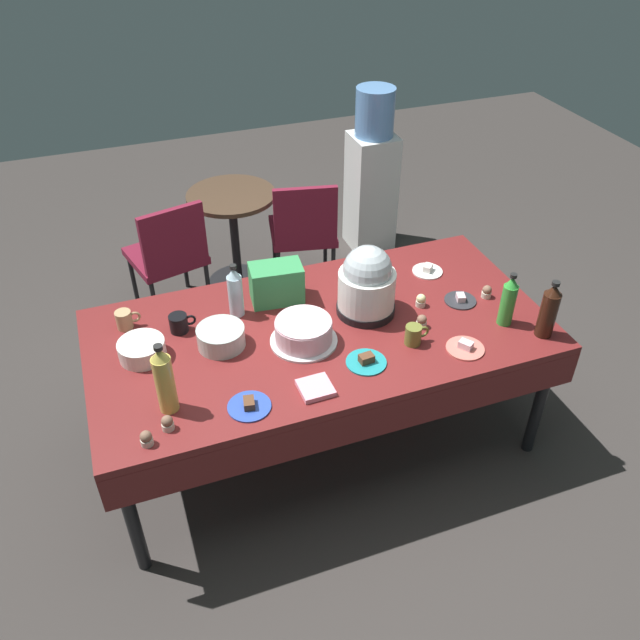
# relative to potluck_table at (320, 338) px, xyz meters

# --- Properties ---
(ground) EXTENTS (9.00, 9.00, 0.00)m
(ground) POSITION_rel_potluck_table_xyz_m (0.00, 0.00, -0.69)
(ground) COLOR #383330
(potluck_table) EXTENTS (2.20, 1.10, 0.75)m
(potluck_table) POSITION_rel_potluck_table_xyz_m (0.00, 0.00, 0.00)
(potluck_table) COLOR maroon
(potluck_table) RESTS_ON ground
(frosted_layer_cake) EXTENTS (0.32, 0.32, 0.12)m
(frosted_layer_cake) POSITION_rel_potluck_table_xyz_m (-0.11, -0.07, 0.12)
(frosted_layer_cake) COLOR silver
(frosted_layer_cake) RESTS_ON potluck_table
(slow_cooker) EXTENTS (0.29, 0.29, 0.37)m
(slow_cooker) POSITION_rel_potluck_table_xyz_m (0.26, 0.05, 0.23)
(slow_cooker) COLOR black
(slow_cooker) RESTS_ON potluck_table
(glass_salad_bowl) EXTENTS (0.22, 0.22, 0.10)m
(glass_salad_bowl) POSITION_rel_potluck_table_xyz_m (-0.47, 0.04, 0.11)
(glass_salad_bowl) COLOR #B2C6BC
(glass_salad_bowl) RESTS_ON potluck_table
(ceramic_snack_bowl) EXTENTS (0.21, 0.21, 0.08)m
(ceramic_snack_bowl) POSITION_rel_potluck_table_xyz_m (-0.83, 0.08, 0.10)
(ceramic_snack_bowl) COLOR silver
(ceramic_snack_bowl) RESTS_ON potluck_table
(dessert_plate_coral) EXTENTS (0.18, 0.18, 0.04)m
(dessert_plate_coral) POSITION_rel_potluck_table_xyz_m (0.58, -0.38, 0.07)
(dessert_plate_coral) COLOR #E07266
(dessert_plate_coral) RESTS_ON potluck_table
(dessert_plate_cobalt) EXTENTS (0.18, 0.18, 0.04)m
(dessert_plate_cobalt) POSITION_rel_potluck_table_xyz_m (-0.46, -0.40, 0.07)
(dessert_plate_cobalt) COLOR #2D4CB2
(dessert_plate_cobalt) RESTS_ON potluck_table
(dessert_plate_white) EXTENTS (0.16, 0.16, 0.04)m
(dessert_plate_white) POSITION_rel_potluck_table_xyz_m (0.72, 0.27, 0.07)
(dessert_plate_white) COLOR white
(dessert_plate_white) RESTS_ON potluck_table
(dessert_plate_teal) EXTENTS (0.19, 0.19, 0.05)m
(dessert_plate_teal) POSITION_rel_potluck_table_xyz_m (0.11, -0.31, 0.07)
(dessert_plate_teal) COLOR teal
(dessert_plate_teal) RESTS_ON potluck_table
(dessert_plate_charcoal) EXTENTS (0.16, 0.16, 0.04)m
(dessert_plate_charcoal) POSITION_rel_potluck_table_xyz_m (0.75, -0.03, 0.07)
(dessert_plate_charcoal) COLOR #2D2D33
(dessert_plate_charcoal) RESTS_ON potluck_table
(cupcake_berry) EXTENTS (0.05, 0.05, 0.07)m
(cupcake_berry) POSITION_rel_potluck_table_xyz_m (-0.89, -0.46, 0.09)
(cupcake_berry) COLOR beige
(cupcake_berry) RESTS_ON potluck_table
(cupcake_mint) EXTENTS (0.05, 0.05, 0.07)m
(cupcake_mint) POSITION_rel_potluck_table_xyz_m (0.89, -0.05, 0.09)
(cupcake_mint) COLOR beige
(cupcake_mint) RESTS_ON potluck_table
(cupcake_cocoa) EXTENTS (0.05, 0.05, 0.07)m
(cupcake_cocoa) POSITION_rel_potluck_table_xyz_m (0.54, -0.00, 0.09)
(cupcake_cocoa) COLOR beige
(cupcake_cocoa) RESTS_ON potluck_table
(cupcake_rose) EXTENTS (0.05, 0.05, 0.07)m
(cupcake_rose) POSITION_rel_potluck_table_xyz_m (0.46, -0.16, 0.09)
(cupcake_rose) COLOR beige
(cupcake_rose) RESTS_ON potluck_table
(cupcake_lemon) EXTENTS (0.05, 0.05, 0.07)m
(cupcake_lemon) POSITION_rel_potluck_table_xyz_m (-0.80, -0.41, 0.09)
(cupcake_lemon) COLOR beige
(cupcake_lemon) RESTS_ON potluck_table
(soda_bottle_cola) EXTENTS (0.08, 0.08, 0.30)m
(soda_bottle_cola) POSITION_rel_potluck_table_xyz_m (0.98, -0.40, 0.20)
(soda_bottle_cola) COLOR #33190F
(soda_bottle_cola) RESTS_ON potluck_table
(soda_bottle_water) EXTENTS (0.07, 0.07, 0.28)m
(soda_bottle_water) POSITION_rel_potluck_table_xyz_m (-0.35, 0.25, 0.19)
(soda_bottle_water) COLOR silver
(soda_bottle_water) RESTS_ON potluck_table
(soda_bottle_ginger_ale) EXTENTS (0.08, 0.08, 0.34)m
(soda_bottle_ginger_ale) POSITION_rel_potluck_table_xyz_m (-0.77, -0.29, 0.22)
(soda_bottle_ginger_ale) COLOR gold
(soda_bottle_ginger_ale) RESTS_ON potluck_table
(soda_bottle_lime_soda) EXTENTS (0.07, 0.07, 0.28)m
(soda_bottle_lime_soda) POSITION_rel_potluck_table_xyz_m (0.86, -0.26, 0.19)
(soda_bottle_lime_soda) COLOR green
(soda_bottle_lime_soda) RESTS_ON potluck_table
(coffee_mug_black) EXTENTS (0.13, 0.09, 0.09)m
(coffee_mug_black) POSITION_rel_potluck_table_xyz_m (-0.64, 0.21, 0.11)
(coffee_mug_black) COLOR black
(coffee_mug_black) RESTS_ON potluck_table
(coffee_mug_olive) EXTENTS (0.12, 0.08, 0.10)m
(coffee_mug_olive) POSITION_rel_potluck_table_xyz_m (0.37, -0.25, 0.11)
(coffee_mug_olive) COLOR olive
(coffee_mug_olive) RESTS_ON potluck_table
(coffee_mug_tan) EXTENTS (0.12, 0.08, 0.09)m
(coffee_mug_tan) POSITION_rel_potluck_table_xyz_m (-0.88, 0.33, 0.11)
(coffee_mug_tan) COLOR tan
(coffee_mug_tan) RESTS_ON potluck_table
(soda_carton) EXTENTS (0.28, 0.19, 0.20)m
(soda_carton) POSITION_rel_potluck_table_xyz_m (-0.12, 0.30, 0.16)
(soda_carton) COLOR #338C4C
(soda_carton) RESTS_ON potluck_table
(paper_napkin_stack) EXTENTS (0.14, 0.14, 0.02)m
(paper_napkin_stack) POSITION_rel_potluck_table_xyz_m (-0.16, -0.40, 0.07)
(paper_napkin_stack) COLOR pink
(paper_napkin_stack) RESTS_ON potluck_table
(maroon_chair_left) EXTENTS (0.53, 0.53, 0.85)m
(maroon_chair_left) POSITION_rel_potluck_table_xyz_m (-0.53, 1.39, -0.20)
(maroon_chair_left) COLOR maroon
(maroon_chair_left) RESTS_ON ground
(maroon_chair_right) EXTENTS (0.52, 0.52, 0.85)m
(maroon_chair_right) POSITION_rel_potluck_table_xyz_m (0.38, 1.38, -0.20)
(maroon_chair_right) COLOR maroon
(maroon_chair_right) RESTS_ON ground
(round_cafe_table) EXTENTS (0.60, 0.60, 0.72)m
(round_cafe_table) POSITION_rel_potluck_table_xyz_m (-0.05, 1.61, -0.19)
(round_cafe_table) COLOR #473323
(round_cafe_table) RESTS_ON ground
(water_cooler) EXTENTS (0.32, 0.32, 1.24)m
(water_cooler) POSITION_rel_potluck_table_xyz_m (1.07, 1.80, -0.10)
(water_cooler) COLOR silver
(water_cooler) RESTS_ON ground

